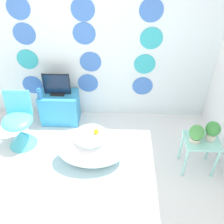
# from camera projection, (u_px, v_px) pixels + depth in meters

# --- Properties ---
(ground_plane) EXTENTS (12.00, 12.00, 0.00)m
(ground_plane) POSITION_uv_depth(u_px,v_px,m) (76.00, 207.00, 3.02)
(ground_plane) COLOR white
(wall_back_dotted) EXTENTS (4.66, 0.05, 2.60)m
(wall_back_dotted) POSITION_uv_depth(u_px,v_px,m) (87.00, 38.00, 3.58)
(wall_back_dotted) COLOR white
(wall_back_dotted) RESTS_ON ground_plane
(rug) EXTENTS (1.23, 0.86, 0.01)m
(rug) POSITION_uv_depth(u_px,v_px,m) (90.00, 170.00, 3.42)
(rug) COLOR silver
(rug) RESTS_ON ground_plane
(bathtub) EXTENTS (0.90, 0.53, 0.50)m
(bathtub) POSITION_uv_depth(u_px,v_px,m) (91.00, 148.00, 3.40)
(bathtub) COLOR white
(bathtub) RESTS_ON ground_plane
(rubber_duck) EXTENTS (0.07, 0.07, 0.08)m
(rubber_duck) POSITION_uv_depth(u_px,v_px,m) (96.00, 131.00, 3.23)
(rubber_duck) COLOR yellow
(rubber_duck) RESTS_ON bathtub
(chair) EXTENTS (0.42, 0.42, 0.81)m
(chair) POSITION_uv_depth(u_px,v_px,m) (20.00, 129.00, 3.65)
(chair) COLOR #4CC6DB
(chair) RESTS_ON ground_plane
(tv_cabinet) EXTENTS (0.57, 0.36, 0.51)m
(tv_cabinet) POSITION_uv_depth(u_px,v_px,m) (60.00, 107.00, 4.06)
(tv_cabinet) COLOR #389ED6
(tv_cabinet) RESTS_ON ground_plane
(tv) EXTENTS (0.40, 0.12, 0.34)m
(tv) POSITION_uv_depth(u_px,v_px,m) (57.00, 85.00, 3.81)
(tv) COLOR black
(tv) RESTS_ON tv_cabinet
(vase) EXTENTS (0.07, 0.07, 0.17)m
(vase) POSITION_uv_depth(u_px,v_px,m) (40.00, 94.00, 3.77)
(vase) COLOR #2D72B7
(vase) RESTS_ON tv_cabinet
(side_table) EXTENTS (0.42, 0.34, 0.50)m
(side_table) POSITION_uv_depth(u_px,v_px,m) (200.00, 146.00, 3.22)
(side_table) COLOR #99E0D8
(side_table) RESTS_ON ground_plane
(potted_plant_left) EXTENTS (0.18, 0.18, 0.23)m
(potted_plant_left) POSITION_uv_depth(u_px,v_px,m) (197.00, 133.00, 3.07)
(potted_plant_left) COLOR beige
(potted_plant_left) RESTS_ON side_table
(potted_plant_right) EXTENTS (0.17, 0.17, 0.26)m
(potted_plant_right) POSITION_uv_depth(u_px,v_px,m) (213.00, 130.00, 3.08)
(potted_plant_right) COLOR beige
(potted_plant_right) RESTS_ON side_table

